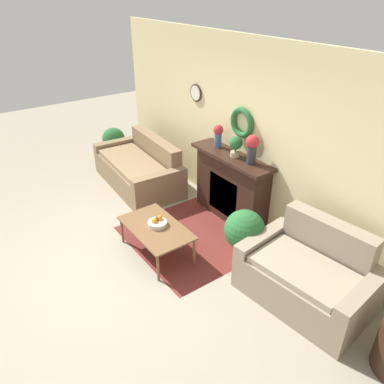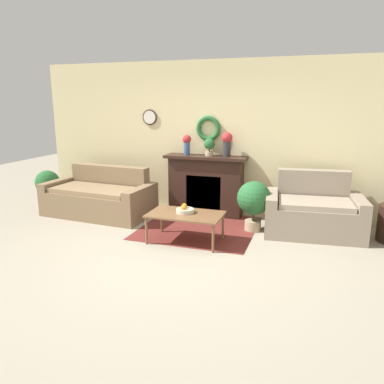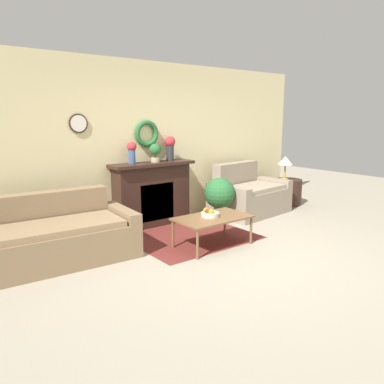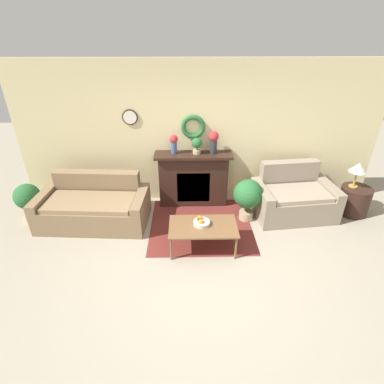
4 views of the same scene
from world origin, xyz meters
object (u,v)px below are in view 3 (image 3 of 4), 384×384
Objects in this scene: side_table_by_loveseat at (288,192)px; loveseat_right at (249,196)px; potted_plant_floor_by_loveseat at (220,195)px; couch_left at (57,237)px; fireplace at (152,194)px; coffee_table at (213,219)px; table_lamp at (285,161)px; vase_on_mantel_right at (170,146)px; fruit_bowl at (210,214)px; potted_plant_on_mantel at (155,151)px; vase_on_mantel_left at (132,151)px.

loveseat_right is at bearing 179.62° from side_table_by_loveseat.
couch_left is at bearing -179.90° from potted_plant_floor_by_loveseat.
fireplace is at bearing 171.76° from side_table_by_loveseat.
coffee_table is 2.23× the size of table_lamp.
fireplace reaches higher than side_table_by_loveseat.
vase_on_mantel_right is 0.52× the size of potted_plant_floor_by_loveseat.
couch_left is at bearing 158.11° from fruit_bowl.
vase_on_mantel_right is at bearing 78.50° from fruit_bowl.
side_table_by_loveseat is at bearing -9.49° from vase_on_mantel_right.
loveseat_right is 1.25m from table_lamp.
loveseat_right reaches higher than fruit_bowl.
fireplace is 1.92m from loveseat_right.
potted_plant_on_mantel is at bearing 146.52° from potted_plant_floor_by_loveseat.
vase_on_mantel_right is (0.73, 0.00, 0.04)m from vase_on_mantel_left.
potted_plant_floor_by_loveseat is at bearing 43.48° from coffee_table.
coffee_table is (0.11, -1.42, -0.15)m from fireplace.
coffee_table is 0.09m from fruit_bowl.
loveseat_right reaches higher than couch_left.
vase_on_mantel_left reaches higher than coffee_table.
vase_on_mantel_left is (-2.22, 0.44, 0.95)m from loveseat_right.
coffee_table is at bearing -87.92° from potted_plant_on_mantel.
loveseat_right is 3.69× the size of vase_on_mantel_right.
loveseat_right is at bearing 28.08° from fruit_bowl.
table_lamp is 2.65m from vase_on_mantel_right.
loveseat_right is 1.44× the size of coffee_table.
table_lamp is at bearing 6.44° from couch_left.
potted_plant_on_mantel is at bearing -176.29° from vase_on_mantel_right.
couch_left is 4.10× the size of table_lamp.
potted_plant_on_mantel reaches higher than table_lamp.
fruit_bowl is 0.63× the size of vase_on_mantel_right.
potted_plant_on_mantel is 1.31m from potted_plant_floor_by_loveseat.
fireplace is 2.66× the size of side_table_by_loveseat.
potted_plant_on_mantel is at bearing 160.84° from loveseat_right.
vase_on_mantel_left is 0.44× the size of potted_plant_floor_by_loveseat.
couch_left is 1.28× the size of loveseat_right.
side_table_by_loveseat is 1.79× the size of potted_plant_on_mantel.
potted_plant_on_mantel reaches higher than coffee_table.
table_lamp is 2.06m from potted_plant_floor_by_loveseat.
coffee_table is 1.95× the size of side_table_by_loveseat.
fireplace is at bearing -0.88° from vase_on_mantel_left.
fruit_bowl is 0.86× the size of potted_plant_on_mantel.
vase_on_mantel_left reaches higher than fireplace.
vase_on_mantel_right is (0.26, 1.42, 0.92)m from coffee_table.
table_lamp is (2.88, 0.99, 0.44)m from fruit_bowl.
couch_left is at bearing 157.32° from coffee_table.
fireplace is at bearing 147.69° from potted_plant_floor_by_loveseat.
fruit_bowl is 1.64m from vase_on_mantel_right.
vase_on_mantel_right reaches higher than vase_on_mantel_left.
potted_plant_floor_by_loveseat is at bearing -32.31° from fireplace.
table_lamp is 1.36× the size of vase_on_mantel_left.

